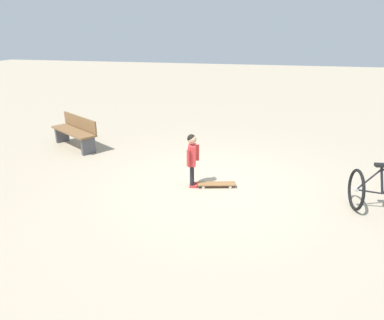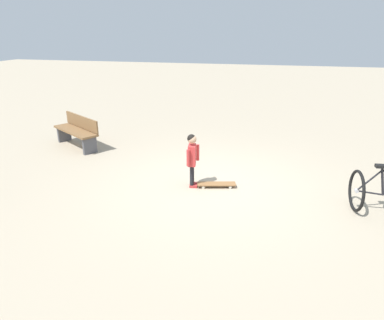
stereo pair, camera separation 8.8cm
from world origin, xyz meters
name	(u,v)px [view 2 (the right image)]	position (x,y,z in m)	size (l,w,h in m)	color
ground_plane	(214,186)	(0.00, 0.00, 0.00)	(50.00, 50.00, 0.00)	tan
child_person	(192,155)	(-0.12, 0.42, 0.66)	(0.39, 0.21, 1.06)	black
skateboard	(216,184)	(-0.04, -0.05, 0.06)	(0.37, 0.77, 0.07)	olive
street_bench	(77,131)	(1.54, 3.89, 0.42)	(1.22, 1.59, 0.80)	brown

